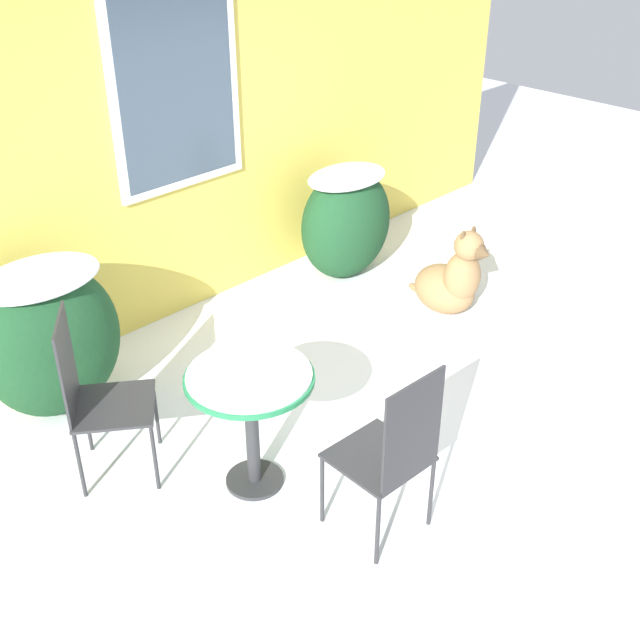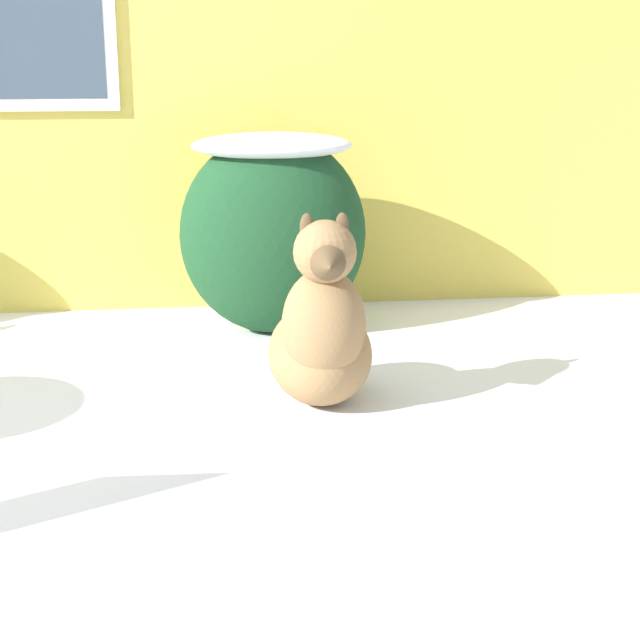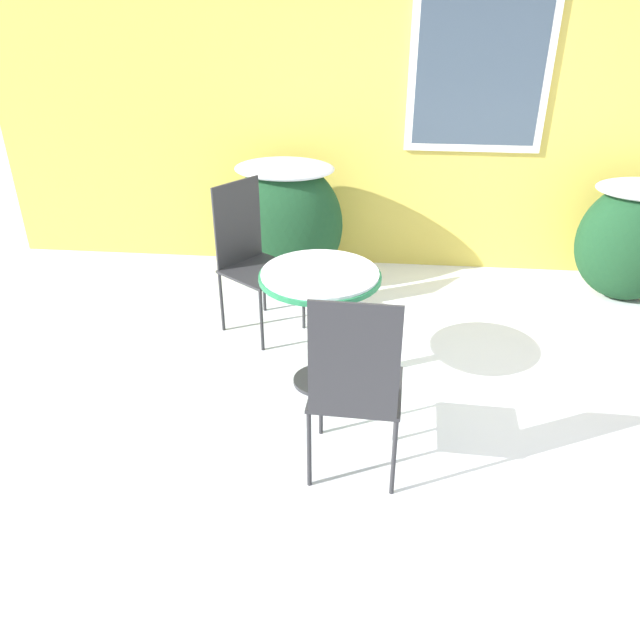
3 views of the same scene
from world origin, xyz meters
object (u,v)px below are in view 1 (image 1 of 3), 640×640
patio_chair_near_table (95,393)px  dog (451,281)px  patio_chair_far_side (392,450)px  patio_table (250,395)px

patio_chair_near_table → dog: (3.01, -0.31, -0.29)m
patio_chair_far_side → patio_chair_near_table: bearing=-59.6°
patio_chair_near_table → patio_chair_far_side: (0.82, -1.54, 0.00)m
patio_table → patio_chair_near_table: patio_chair_near_table is taller
patio_chair_near_table → patio_chair_far_side: same height
patio_chair_near_table → dog: 3.04m
patio_table → patio_chair_far_side: patio_chair_far_side is taller
dog → patio_chair_near_table: bearing=175.8°
patio_chair_near_table → patio_chair_far_side: size_ratio=1.00×
patio_table → patio_chair_near_table: bearing=128.5°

